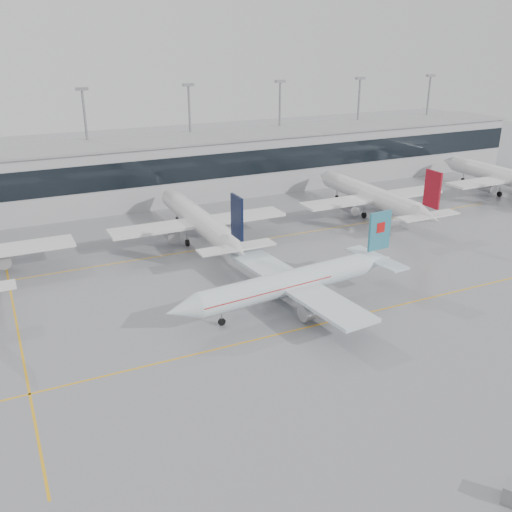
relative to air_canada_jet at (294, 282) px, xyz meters
name	(u,v)px	position (x,y,z in m)	size (l,w,h in m)	color
ground	(300,329)	(-2.36, -5.86, -3.23)	(320.00, 320.00, 0.00)	gray
taxi_line_main	(300,329)	(-2.36, -5.86, -3.22)	(120.00, 0.25, 0.01)	#EFA614
taxi_line_north	(208,248)	(-2.36, 24.14, -3.22)	(120.00, 0.25, 0.01)	#EFA614
taxi_line_cross	(17,327)	(-32.36, 9.14, -3.22)	(0.25, 60.00, 0.01)	#EFA614
terminal	(151,172)	(-2.36, 56.14, 2.77)	(180.00, 15.00, 12.00)	#A4A4A8
terminal_glass	(161,172)	(-2.36, 48.59, 4.27)	(180.00, 0.20, 5.00)	black
terminal_roof	(149,141)	(-2.36, 56.14, 8.97)	(182.00, 16.00, 0.40)	gray
light_masts	(140,131)	(-2.36, 62.14, 10.12)	(156.40, 1.00, 22.60)	gray
air_canada_jet	(294,282)	(0.00, 0.00, 0.00)	(33.80, 26.42, 10.30)	silver
parked_jet_c	(199,220)	(-2.36, 27.82, 0.49)	(29.64, 36.96, 11.72)	white
parked_jet_d	(373,196)	(32.64, 27.82, 0.49)	(29.64, 36.96, 11.72)	white
parked_jet_e	(506,177)	(67.64, 27.82, 0.49)	(29.64, 36.96, 11.72)	white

